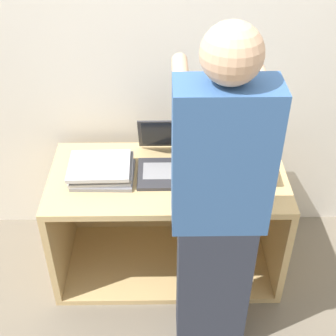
{
  "coord_description": "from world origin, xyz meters",
  "views": [
    {
      "loc": [
        -0.03,
        -1.66,
        2.23
      ],
      "look_at": [
        0.0,
        0.22,
        0.81
      ],
      "focal_mm": 50.0,
      "sensor_mm": 36.0,
      "label": 1
    }
  ],
  "objects_px": {
    "laptop_open": "(168,160)",
    "person": "(218,213)",
    "laptop_stack_left": "(102,170)",
    "laptop_stack_right": "(234,164)"
  },
  "relations": [
    {
      "from": "laptop_open",
      "to": "person",
      "type": "distance_m",
      "value": 0.6
    },
    {
      "from": "laptop_stack_left",
      "to": "person",
      "type": "xyz_separation_m",
      "value": [
        0.56,
        -0.49,
        0.13
      ]
    },
    {
      "from": "laptop_stack_right",
      "to": "person",
      "type": "distance_m",
      "value": 0.52
    },
    {
      "from": "laptop_stack_right",
      "to": "person",
      "type": "xyz_separation_m",
      "value": [
        -0.14,
        -0.49,
        0.1
      ]
    },
    {
      "from": "laptop_stack_left",
      "to": "laptop_stack_right",
      "type": "bearing_deg",
      "value": -0.07
    },
    {
      "from": "laptop_stack_right",
      "to": "laptop_stack_left",
      "type": "bearing_deg",
      "value": 179.93
    },
    {
      "from": "laptop_open",
      "to": "laptop_stack_right",
      "type": "height_order",
      "value": "laptop_open"
    },
    {
      "from": "laptop_open",
      "to": "person",
      "type": "bearing_deg",
      "value": -69.19
    },
    {
      "from": "laptop_open",
      "to": "laptop_stack_left",
      "type": "relative_size",
      "value": 1.13
    },
    {
      "from": "person",
      "to": "laptop_stack_left",
      "type": "bearing_deg",
      "value": 139.03
    }
  ]
}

